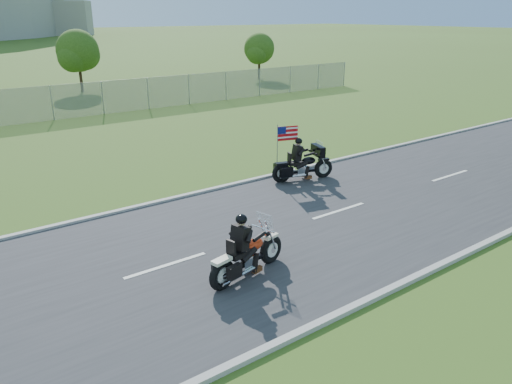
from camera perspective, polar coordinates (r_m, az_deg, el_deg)
ground at (r=13.48m, az=-2.60°, el=-6.13°), size 420.00×420.00×0.00m
road at (r=13.47m, az=-2.61°, el=-6.06°), size 120.00×8.00×0.04m
curb_north at (r=16.71m, az=-10.45°, el=-1.00°), size 120.00×0.18×0.12m
curb_south at (r=10.77m, az=9.96°, el=-13.39°), size 120.00×0.18×0.12m
tree_fence_near at (r=42.20m, az=-19.64°, el=14.74°), size 3.52×3.28×4.75m
tree_fence_far at (r=47.87m, az=0.38°, el=15.91°), size 3.08×2.87×4.20m
motorcycle_lead at (r=11.75m, az=-1.10°, el=-7.40°), size 2.43×0.92×1.65m
motorcycle_follow at (r=18.51m, az=5.35°, el=2.98°), size 2.39×1.13×2.04m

